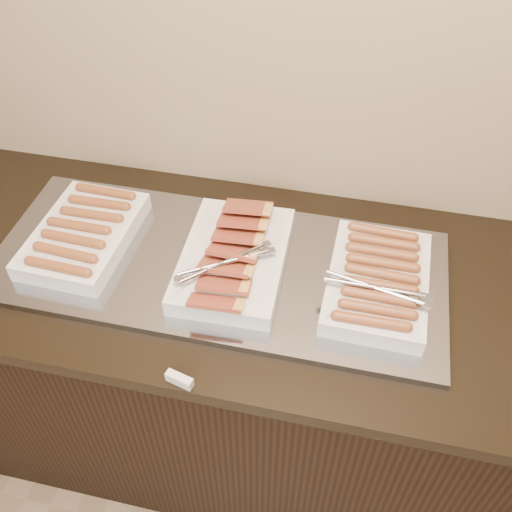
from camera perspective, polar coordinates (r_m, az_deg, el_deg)
The scene contains 6 objects.
counter at distance 1.88m, azimuth -2.32°, elevation -10.72°, with size 2.06×0.76×0.90m.
warming_tray at distance 1.53m, azimuth -3.88°, elevation -0.96°, with size 1.20×0.50×0.02m, color gray.
dish_left at distance 1.62m, azimuth -16.83°, elevation 2.14°, with size 0.25×0.37×0.07m.
dish_center at distance 1.48m, azimuth -2.29°, elevation -0.22°, with size 0.27×0.42×0.09m.
dish_right at distance 1.46m, azimuth 12.07°, elevation -2.48°, with size 0.27×0.37×0.08m.
label_holder at distance 1.31m, azimuth -7.66°, elevation -12.16°, with size 0.06×0.02×0.03m, color silver.
Camera 1 is at (0.30, 1.13, 2.02)m, focal length 40.00 mm.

